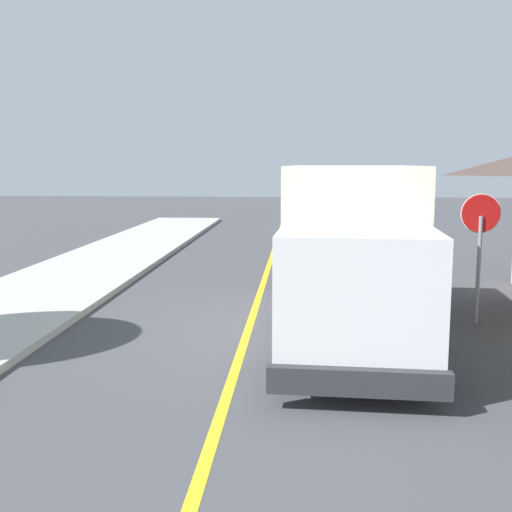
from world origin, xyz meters
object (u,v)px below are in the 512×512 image
box_truck (352,243)px  parked_car_furthest (319,206)px  parked_car_far (328,214)px  parked_car_mid (331,230)px  stop_sign (480,233)px  parked_car_near (337,251)px

box_truck → parked_car_furthest: box_truck is taller
parked_car_furthest → parked_car_far: bearing=-87.9°
box_truck → parked_car_mid: size_ratio=1.66×
box_truck → parked_car_mid: bearing=89.2°
box_truck → parked_car_furthest: bearing=89.8°
box_truck → stop_sign: (2.64, 1.11, 0.09)m
box_truck → parked_car_furthest: 25.50m
parked_car_mid → parked_car_furthest: 13.87m
parked_car_far → box_truck: bearing=-91.0°
parked_car_mid → parked_car_furthest: same height
box_truck → parked_car_furthest: size_ratio=1.63×
parked_car_mid → parked_car_far: (0.19, 7.29, 0.00)m
parked_car_mid → parked_car_far: size_ratio=1.00×
box_truck → stop_sign: size_ratio=2.75×
box_truck → stop_sign: box_truck is taller
parked_car_near → stop_sign: 5.66m
parked_car_far → stop_sign: bearing=-82.6°
parked_car_mid → stop_sign: bearing=-76.7°
parked_car_near → stop_sign: (2.59, -4.92, 1.06)m
box_truck → parked_car_near: (0.05, 6.03, -0.97)m
parked_car_near → parked_car_furthest: (0.04, 19.45, 0.00)m
parked_car_near → parked_car_mid: (0.10, 5.58, 0.00)m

